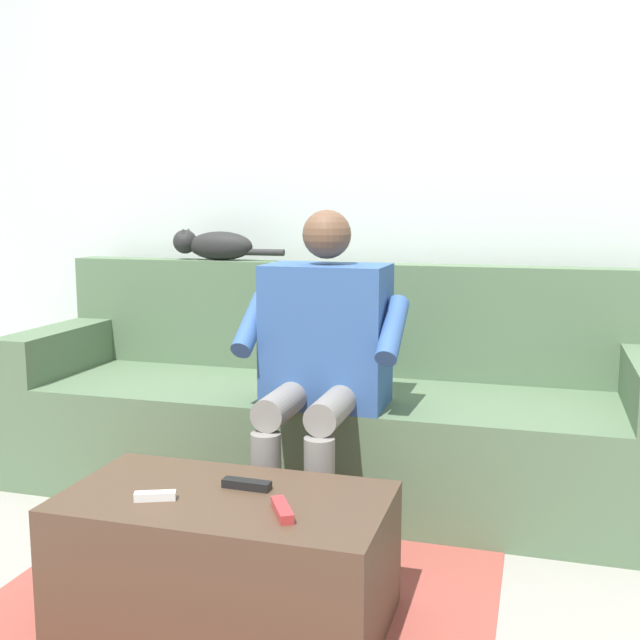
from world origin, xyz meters
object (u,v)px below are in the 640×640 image
Objects in this scene: couch at (330,415)px; remote_black at (247,484)px; coffee_table at (226,558)px; remote_white at (155,496)px; person_solo_seated at (322,350)px; remote_red at (282,510)px; cat_on_backrest at (213,245)px.

couch is 1.02m from remote_black.
coffee_table is 8.13× the size of remote_white.
remote_white is at bearing 81.80° from couch.
person_solo_seated is (-0.07, 0.36, 0.34)m from couch.
couch is 0.50m from person_solo_seated.
cat_on_backrest is at bearing 179.60° from remote_red.
person_solo_seated reaches higher than cat_on_backrest.
cat_on_backrest is at bearing -23.06° from couch.
person_solo_seated is 10.35× the size of remote_white.
couch is 1.08m from coffee_table.
coffee_table is 0.86m from person_solo_seated.
remote_white is at bearing -119.76° from remote_red.
remote_white is at bearing -142.50° from remote_black.
person_solo_seated is at bearing 158.50° from remote_red.
couch is 23.54× the size of remote_white.
coffee_table is 0.21m from remote_black.
remote_red reaches higher than remote_white.
cat_on_backrest is 1.62m from remote_white.
person_solo_seated is 1.00m from cat_on_backrest.
remote_white reaches higher than coffee_table.
coffee_table is 1.68m from cat_on_backrest.
remote_red is 0.21m from remote_black.
remote_red is at bearing -22.07° from remote_white.
cat_on_backrest is (0.62, -1.34, 0.80)m from coffee_table.
remote_black is (-0.04, -0.06, 0.20)m from coffee_table.
person_solo_seated reaches higher than remote_red.
couch is at bearing -90.00° from coffee_table.
remote_black is at bearing 87.19° from person_solo_seated.
remote_white is (-0.46, 1.43, -0.60)m from cat_on_backrest.
coffee_table is at bearing -120.02° from remote_black.
cat_on_backrest reaches higher than remote_red.
person_solo_seated is at bearing 137.95° from cat_on_backrest.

